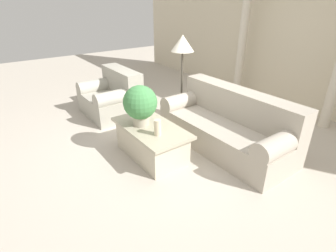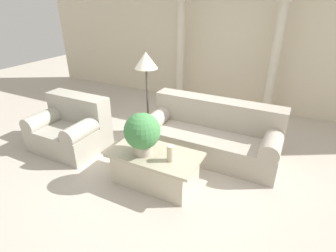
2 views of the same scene
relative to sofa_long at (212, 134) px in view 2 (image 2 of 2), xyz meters
The scene contains 10 objects.
ground_plane 0.94m from the sofa_long, 130.65° to the right, with size 16.00×16.00×0.00m, color #BCB2A3.
wall_back 2.71m from the sofa_long, 103.67° to the left, with size 10.00×0.06×3.20m.
sofa_long is the anchor object (origin of this frame).
loveseat 2.38m from the sofa_long, 158.24° to the right, with size 1.15×0.90×0.86m.
coffee_table 1.20m from the sofa_long, 111.16° to the right, with size 1.22×0.66×0.47m.
potted_plant 1.40m from the sofa_long, 115.45° to the right, with size 0.47×0.47×0.57m.
pillar_candle 1.21m from the sofa_long, 98.26° to the right, with size 0.10×0.10×0.22m.
floor_lamp 1.60m from the sofa_long, behind, with size 0.40×0.40×1.53m.
column_left 2.55m from the sofa_long, 127.12° to the left, with size 0.25×0.25×2.33m.
column_right 2.18m from the sofa_long, 73.00° to the left, with size 0.25×0.25×2.33m.
Camera 2 is at (1.63, -3.02, 2.34)m, focal length 28.00 mm.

